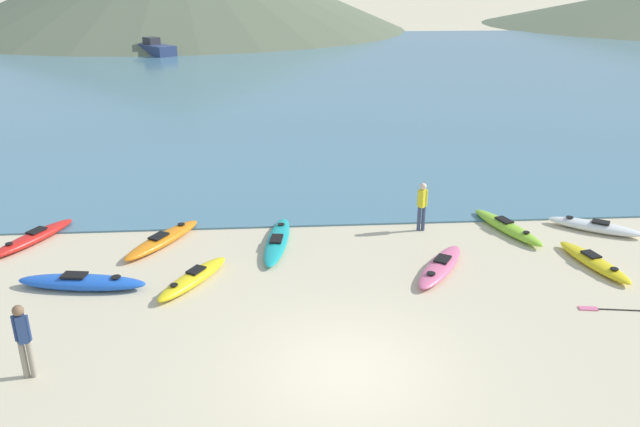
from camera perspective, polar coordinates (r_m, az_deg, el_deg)
The scene contains 15 objects.
ground_plane at distance 13.20m, azimuth 2.51°, elevation -14.14°, with size 400.00×400.00×0.00m, color beige.
bay_water at distance 54.03m, azimuth -2.80°, elevation 13.06°, with size 160.00×70.00×0.06m, color teal.
kayak_on_sand_0 at distance 18.93m, azimuth 23.74°, elevation -4.04°, with size 1.19×2.90×0.32m.
kayak_on_sand_1 at distance 17.40m, azimuth 10.96°, elevation -4.74°, with size 2.17×2.88×0.32m.
kayak_on_sand_2 at distance 17.28m, azimuth -20.96°, elevation -5.88°, with size 3.43×1.17×0.40m.
kayak_on_sand_3 at distance 18.71m, azimuth -3.93°, elevation -2.51°, with size 1.10×3.63×0.30m.
kayak_on_sand_4 at distance 20.45m, azimuth 16.72°, elevation -1.18°, with size 1.56×3.23×0.37m.
kayak_on_sand_5 at distance 20.72m, azimuth -24.73°, elevation -2.01°, with size 1.95×3.10×0.35m.
kayak_on_sand_6 at distance 19.28m, azimuth -14.18°, elevation -2.31°, with size 2.20×3.17×0.36m.
kayak_on_sand_7 at distance 21.45m, azimuth 23.85°, elevation -1.09°, with size 2.71×2.11×0.37m.
kayak_on_sand_8 at distance 16.72m, azimuth -11.51°, elevation -5.81°, with size 1.91×2.70×0.36m.
person_near_foreground at distance 13.80m, azimuth -25.51°, elevation -10.13°, with size 0.33×0.28×1.63m.
person_near_waterline at distance 19.68m, azimuth 9.32°, elevation 0.90°, with size 0.32×0.28×1.57m.
moored_boat_0 at distance 65.60m, azimuth -14.90°, elevation 14.37°, with size 4.74×5.23×1.63m.
loose_paddle at distance 17.04m, azimuth 27.08°, elevation -7.91°, with size 2.77×0.62×0.03m.
Camera 1 is at (-1.35, -10.69, 7.63)m, focal length 35.00 mm.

